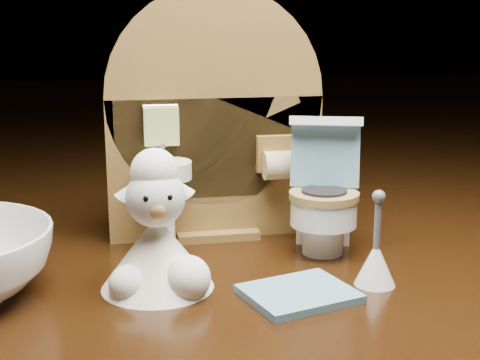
# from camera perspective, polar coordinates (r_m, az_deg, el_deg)

# --- Properties ---
(backdrop_panel) EXTENTS (0.13, 0.05, 0.15)m
(backdrop_panel) POSITION_cam_1_polar(r_m,az_deg,el_deg) (0.40, -2.27, 4.29)
(backdrop_panel) COLOR brown
(backdrop_panel) RESTS_ON ground
(toy_toilet) EXTENTS (0.05, 0.05, 0.08)m
(toy_toilet) POSITION_cam_1_polar(r_m,az_deg,el_deg) (0.39, 7.17, -1.85)
(toy_toilet) COLOR white
(toy_toilet) RESTS_ON ground
(bath_mat) EXTENTS (0.06, 0.05, 0.00)m
(bath_mat) POSITION_cam_1_polar(r_m,az_deg,el_deg) (0.33, 5.05, -9.65)
(bath_mat) COLOR #5D889C
(bath_mat) RESTS_ON ground
(toilet_brush) EXTENTS (0.02, 0.02, 0.05)m
(toilet_brush) POSITION_cam_1_polar(r_m,az_deg,el_deg) (0.34, 11.50, -6.73)
(toilet_brush) COLOR white
(toilet_brush) RESTS_ON ground
(plush_lamb) EXTENTS (0.06, 0.06, 0.07)m
(plush_lamb) POSITION_cam_1_polar(r_m,az_deg,el_deg) (0.33, -7.07, -5.15)
(plush_lamb) COLOR white
(plush_lamb) RESTS_ON ground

